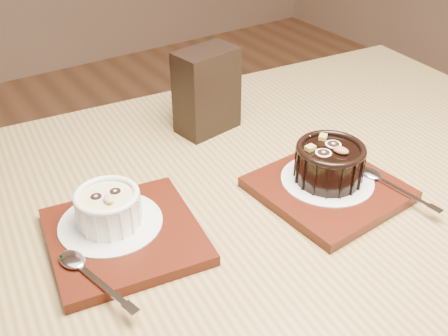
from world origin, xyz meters
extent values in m
cube|color=olive|center=(-0.20, 0.07, 0.73)|extent=(1.28, 0.92, 0.04)
cylinder|color=olive|center=(0.38, 0.36, 0.35)|extent=(0.06, 0.06, 0.71)
cube|color=#47160B|center=(-0.36, 0.11, 0.76)|extent=(0.21, 0.21, 0.01)
cylinder|color=silver|center=(-0.36, 0.14, 0.77)|extent=(0.13, 0.13, 0.00)
cylinder|color=white|center=(-0.36, 0.14, 0.79)|extent=(0.08, 0.08, 0.04)
cylinder|color=#D1C87F|center=(-0.36, 0.14, 0.81)|extent=(0.07, 0.07, 0.00)
torus|color=white|center=(-0.36, 0.14, 0.81)|extent=(0.08, 0.08, 0.01)
cylinder|color=black|center=(-0.38, 0.14, 0.81)|extent=(0.02, 0.02, 0.00)
cylinder|color=black|center=(-0.35, 0.14, 0.81)|extent=(0.02, 0.02, 0.00)
ellipsoid|color=tan|center=(-0.37, 0.12, 0.81)|extent=(0.01, 0.02, 0.01)
cube|color=#47160B|center=(-0.08, 0.04, 0.76)|extent=(0.19, 0.19, 0.01)
cylinder|color=silver|center=(-0.07, 0.05, 0.77)|extent=(0.13, 0.13, 0.00)
cylinder|color=black|center=(-0.07, 0.05, 0.79)|extent=(0.09, 0.09, 0.05)
cylinder|color=black|center=(-0.07, 0.05, 0.81)|extent=(0.08, 0.08, 0.00)
torus|color=black|center=(-0.07, 0.05, 0.82)|extent=(0.10, 0.10, 0.01)
cylinder|color=black|center=(-0.09, 0.05, 0.82)|extent=(0.02, 0.02, 0.00)
cylinder|color=black|center=(-0.06, 0.06, 0.82)|extent=(0.02, 0.02, 0.00)
ellipsoid|color=brown|center=(-0.07, 0.04, 0.82)|extent=(0.02, 0.03, 0.01)
cube|color=olive|center=(-0.10, 0.07, 0.82)|extent=(0.01, 0.01, 0.01)
cube|color=olive|center=(-0.06, 0.08, 0.82)|extent=(0.02, 0.02, 0.01)
cube|color=black|center=(-0.12, 0.30, 0.82)|extent=(0.11, 0.07, 0.14)
camera|label=1|loc=(-0.53, -0.37, 1.19)|focal=42.00mm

